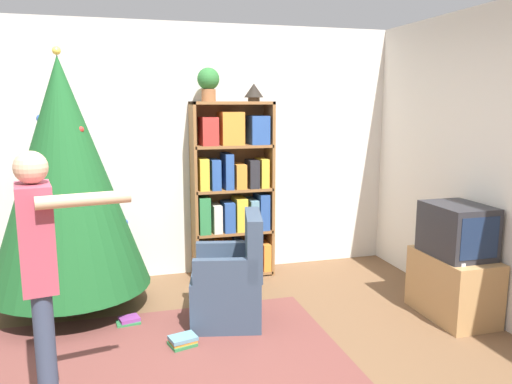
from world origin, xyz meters
name	(u,v)px	position (x,y,z in m)	size (l,w,h in m)	color
ground_plane	(233,364)	(0.00, 0.00, 0.00)	(14.00, 14.00, 0.00)	brown
wall_back	(187,152)	(0.00, 2.05, 1.30)	(8.00, 0.10, 2.60)	silver
area_rug	(154,359)	(-0.53, 0.21, 0.00)	(2.71, 1.66, 0.01)	brown
bookshelf	(233,193)	(0.43, 1.81, 0.88)	(0.83, 0.33, 1.82)	brown
tv_stand	(453,286)	(1.98, 0.27, 0.27)	(0.45, 0.73, 0.54)	tan
television	(457,230)	(1.98, 0.27, 0.76)	(0.42, 0.55, 0.43)	#28282D
game_remote	(459,263)	(1.85, 0.05, 0.56)	(0.04, 0.12, 0.02)	white
christmas_tree	(65,175)	(-1.14, 1.31, 1.20)	(1.35, 1.35, 2.26)	#4C3323
armchair	(231,285)	(0.14, 0.68, 0.32)	(0.68, 0.67, 0.92)	#334256
standing_person	(40,265)	(-1.15, -0.27, 0.92)	(0.68, 0.46, 1.55)	#38425B
potted_plant	(208,82)	(0.19, 1.82, 2.01)	(0.22, 0.22, 0.33)	#935B38
table_lamp	(254,91)	(0.66, 1.82, 1.92)	(0.20, 0.20, 0.18)	#473828
book_pile_near_tree	(129,321)	(-0.68, 0.87, 0.02)	(0.20, 0.17, 0.05)	#2D7A42
book_pile_by_chair	(183,341)	(-0.30, 0.36, 0.04)	(0.23, 0.20, 0.08)	#2D7A42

